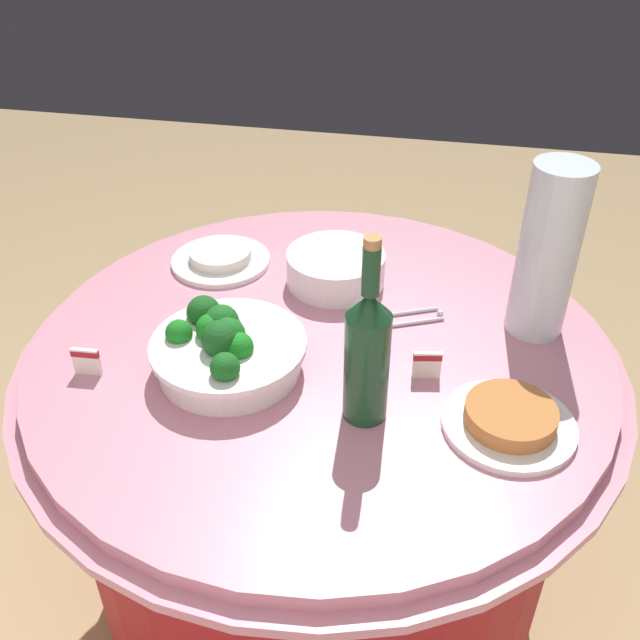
# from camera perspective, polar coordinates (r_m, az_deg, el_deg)

# --- Properties ---
(ground_plane) EXTENTS (6.00, 6.00, 0.00)m
(ground_plane) POSITION_cam_1_polar(r_m,az_deg,el_deg) (1.91, 0.00, -19.74)
(ground_plane) COLOR tan
(buffet_table) EXTENTS (1.16, 1.16, 0.74)m
(buffet_table) POSITION_cam_1_polar(r_m,az_deg,el_deg) (1.61, 0.00, -12.09)
(buffet_table) COLOR maroon
(buffet_table) RESTS_ON ground_plane
(broccoli_bowl) EXTENTS (0.28, 0.28, 0.12)m
(broccoli_bowl) POSITION_cam_1_polar(r_m,az_deg,el_deg) (1.29, -7.54, -2.22)
(broccoli_bowl) COLOR white
(broccoli_bowl) RESTS_ON buffet_table
(plate_stack) EXTENTS (0.21, 0.21, 0.07)m
(plate_stack) POSITION_cam_1_polar(r_m,az_deg,el_deg) (1.52, 1.26, 4.17)
(plate_stack) COLOR white
(plate_stack) RESTS_ON buffet_table
(wine_bottle) EXTENTS (0.07, 0.07, 0.34)m
(wine_bottle) POSITION_cam_1_polar(r_m,az_deg,el_deg) (1.13, 3.78, -2.63)
(wine_bottle) COLOR #184123
(wine_bottle) RESTS_ON buffet_table
(decorative_fruit_vase) EXTENTS (0.11, 0.11, 0.34)m
(decorative_fruit_vase) POSITION_cam_1_polar(r_m,az_deg,el_deg) (1.39, 17.57, 4.44)
(decorative_fruit_vase) COLOR silver
(decorative_fruit_vase) RESTS_ON buffet_table
(serving_tongs) EXTENTS (0.16, 0.11, 0.01)m
(serving_tongs) POSITION_cam_1_polar(r_m,az_deg,el_deg) (1.43, 6.86, 0.16)
(serving_tongs) COLOR silver
(serving_tongs) RESTS_ON buffet_table
(food_plate_rice) EXTENTS (0.22, 0.22, 0.03)m
(food_plate_rice) POSITION_cam_1_polar(r_m,az_deg,el_deg) (1.62, -7.93, 4.93)
(food_plate_rice) COLOR white
(food_plate_rice) RESTS_ON buffet_table
(food_plate_peanuts) EXTENTS (0.22, 0.22, 0.04)m
(food_plate_peanuts) POSITION_cam_1_polar(r_m,az_deg,el_deg) (1.22, 14.88, -7.68)
(food_plate_peanuts) COLOR white
(food_plate_peanuts) RESTS_ON buffet_table
(label_placard_front) EXTENTS (0.05, 0.01, 0.05)m
(label_placard_front) POSITION_cam_1_polar(r_m,az_deg,el_deg) (1.34, -18.14, -3.06)
(label_placard_front) COLOR white
(label_placard_front) RESTS_ON buffet_table
(label_placard_mid) EXTENTS (0.05, 0.02, 0.05)m
(label_placard_mid) POSITION_cam_1_polar(r_m,az_deg,el_deg) (1.28, 8.53, -3.45)
(label_placard_mid) COLOR white
(label_placard_mid) RESTS_ON buffet_table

